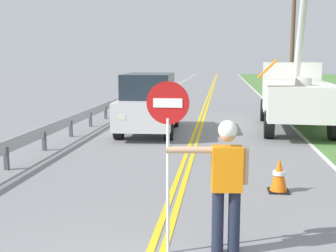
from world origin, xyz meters
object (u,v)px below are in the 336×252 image
oncoming_suv_nearest (149,103)px  utility_pole_mid (293,29)px  flagger_worker (226,178)px  traffic_cone_lead (279,175)px  utility_bucket_truck (295,90)px  stop_sign_paddle (168,129)px

oncoming_suv_nearest → utility_pole_mid: size_ratio=0.53×
oncoming_suv_nearest → utility_pole_mid: utility_pole_mid is taller
flagger_worker → traffic_cone_lead: bearing=70.0°
utility_bucket_truck → utility_pole_mid: 14.82m
flagger_worker → traffic_cone_lead: 3.24m
utility_pole_mid → traffic_cone_lead: 23.57m
traffic_cone_lead → utility_pole_mid: bearing=81.1°
utility_bucket_truck → utility_pole_mid: size_ratio=0.79×
stop_sign_paddle → flagger_worker: bearing=5.9°
flagger_worker → oncoming_suv_nearest: bearing=105.1°
flagger_worker → traffic_cone_lead: flagger_worker is taller
utility_bucket_truck → flagger_worker: bearing=-103.1°
flagger_worker → utility_pole_mid: bearing=79.7°
flagger_worker → utility_bucket_truck: (2.68, 11.53, 0.39)m
stop_sign_paddle → utility_bucket_truck: utility_bucket_truck is taller
flagger_worker → stop_sign_paddle: size_ratio=0.78×
stop_sign_paddle → utility_pole_mid: utility_pole_mid is taller
utility_bucket_truck → utility_pole_mid: bearing=82.0°
utility_pole_mid → traffic_cone_lead: size_ratio=12.57×
flagger_worker → traffic_cone_lead: (1.08, 2.97, -0.71)m
stop_sign_paddle → utility_bucket_truck: 12.12m
flagger_worker → stop_sign_paddle: 1.02m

